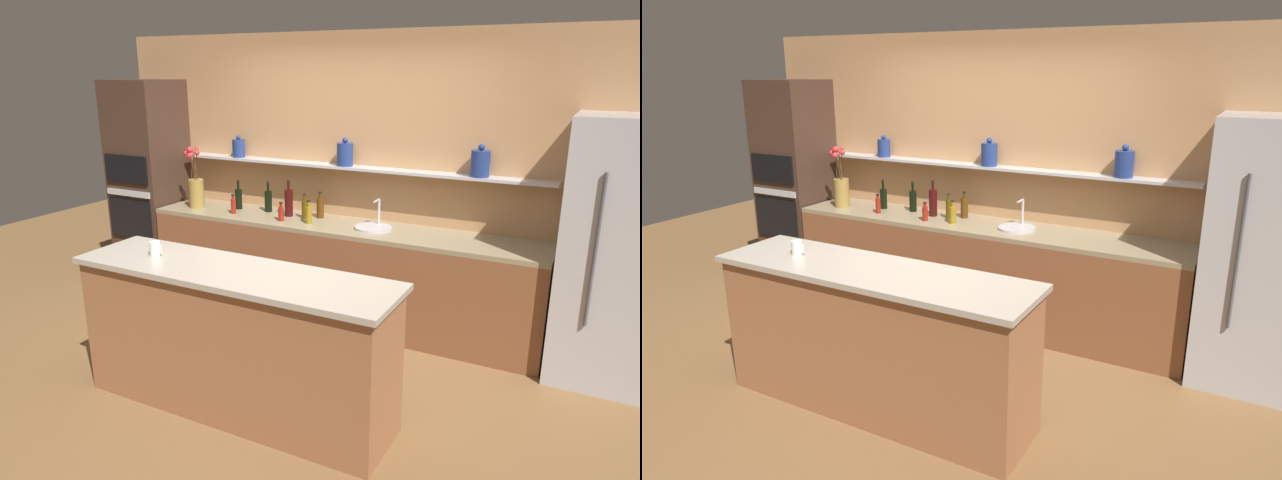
% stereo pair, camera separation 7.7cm
% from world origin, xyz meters
% --- Properties ---
extents(ground_plane, '(12.00, 12.00, 0.00)m').
position_xyz_m(ground_plane, '(0.00, 0.00, 0.00)').
color(ground_plane, brown).
extents(back_wall_unit, '(5.20, 0.28, 2.60)m').
position_xyz_m(back_wall_unit, '(0.00, 1.60, 1.30)').
color(back_wall_unit, tan).
rests_on(back_wall_unit, ground_plane).
extents(back_counter_unit, '(3.74, 0.62, 0.92)m').
position_xyz_m(back_counter_unit, '(-0.06, 1.24, 0.46)').
color(back_counter_unit, brown).
rests_on(back_counter_unit, ground_plane).
extents(island_counter, '(2.26, 0.61, 1.02)m').
position_xyz_m(island_counter, '(0.00, -0.44, 0.51)').
color(island_counter, '#99603D').
rests_on(island_counter, ground_plane).
extents(refrigerator, '(0.77, 0.73, 1.97)m').
position_xyz_m(refrigerator, '(2.22, 1.20, 0.99)').
color(refrigerator, '#B7B7BC').
rests_on(refrigerator, ground_plane).
extents(oven_tower, '(0.65, 0.64, 2.17)m').
position_xyz_m(oven_tower, '(-2.27, 1.24, 1.08)').
color(oven_tower, '#3D281E').
rests_on(oven_tower, ground_plane).
extents(flower_vase, '(0.18, 0.18, 0.62)m').
position_xyz_m(flower_vase, '(-1.60, 1.17, 1.11)').
color(flower_vase, olive).
rests_on(flower_vase, back_counter_unit).
extents(sink_fixture, '(0.33, 0.33, 0.25)m').
position_xyz_m(sink_fixture, '(0.30, 1.25, 0.94)').
color(sink_fixture, '#B7B7BC').
rests_on(sink_fixture, back_counter_unit).
extents(bottle_oil_0, '(0.06, 0.06, 0.24)m').
position_xyz_m(bottle_oil_0, '(-0.41, 1.28, 1.02)').
color(bottle_oil_0, '#47380A').
rests_on(bottle_oil_0, back_counter_unit).
extents(bottle_wine_1, '(0.07, 0.07, 0.29)m').
position_xyz_m(bottle_wine_1, '(-1.19, 1.32, 1.03)').
color(bottle_wine_1, black).
rests_on(bottle_wine_1, back_counter_unit).
extents(bottle_wine_2, '(0.07, 0.07, 0.30)m').
position_xyz_m(bottle_wine_2, '(-0.86, 1.36, 1.03)').
color(bottle_wine_2, black).
rests_on(bottle_wine_2, back_counter_unit).
extents(bottle_wine_3, '(0.08, 0.08, 0.35)m').
position_xyz_m(bottle_wine_3, '(-0.59, 1.30, 1.05)').
color(bottle_wine_3, '#380C0C').
rests_on(bottle_wine_3, back_counter_unit).
extents(bottle_oil_4, '(0.06, 0.06, 0.22)m').
position_xyz_m(bottle_oil_4, '(-0.29, 1.14, 1.00)').
color(bottle_oil_4, olive).
rests_on(bottle_oil_4, back_counter_unit).
extents(bottle_sauce_5, '(0.05, 0.05, 0.19)m').
position_xyz_m(bottle_sauce_5, '(-1.12, 1.13, 1.00)').
color(bottle_sauce_5, maroon).
rests_on(bottle_sauce_5, back_counter_unit).
extents(bottle_spirit_6, '(0.07, 0.07, 0.25)m').
position_xyz_m(bottle_spirit_6, '(-0.29, 1.37, 1.02)').
color(bottle_spirit_6, '#4C2D0C').
rests_on(bottle_spirit_6, back_counter_unit).
extents(bottle_sauce_7, '(0.05, 0.05, 0.18)m').
position_xyz_m(bottle_sauce_7, '(-0.56, 1.11, 0.99)').
color(bottle_sauce_7, maroon).
rests_on(bottle_sauce_7, back_counter_unit).
extents(coffee_mug, '(0.10, 0.08, 0.10)m').
position_xyz_m(coffee_mug, '(-0.65, -0.44, 1.07)').
color(coffee_mug, silver).
rests_on(coffee_mug, island_counter).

